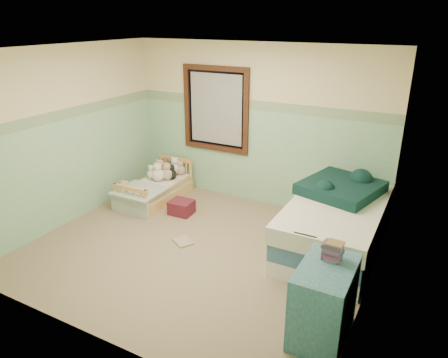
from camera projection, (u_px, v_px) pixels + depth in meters
The scene contains 33 objects.
floor at pixel (197, 250), 5.45m from camera, with size 4.20×3.60×0.02m, color #736345.
ceiling at pixel (192, 49), 4.53m from camera, with size 4.20×3.60×0.02m, color white.
wall_back at pixel (256, 126), 6.46m from camera, with size 4.20×0.04×2.50m, color beige.
wall_front at pixel (81, 219), 3.51m from camera, with size 4.20×0.04×2.50m, color beige.
wall_left at pixel (69, 136), 5.91m from camera, with size 0.04×3.60×2.50m, color beige.
wall_right at pixel (378, 191), 4.06m from camera, with size 0.04×3.60×2.50m, color beige.
wainscot_mint at pixel (255, 157), 6.63m from camera, with size 4.20×0.01×1.50m, color #7DAC86.
border_strip at pixel (257, 105), 6.33m from camera, with size 4.20×0.01×0.15m, color #446E4E.
window_frame at pixel (216, 109), 6.67m from camera, with size 1.16×0.06×1.36m, color black.
window_blinds at pixel (216, 109), 6.67m from camera, with size 0.92×0.01×1.12m, color #AEAEA7.
toddler_bed_frame at pixel (156, 195), 6.91m from camera, with size 0.65×1.29×0.17m, color #C38F47.
toddler_mattress at pixel (156, 187), 6.86m from camera, with size 0.59×1.24×0.12m, color silver.
patchwork_quilt at pixel (140, 191), 6.50m from camera, with size 0.70×0.65×0.03m, color #7D9EBA.
plush_bed_brown at pixel (165, 168), 7.28m from camera, with size 0.18×0.18×0.18m, color brown.
plush_bed_white at pixel (175, 169), 7.19m from camera, with size 0.20×0.20×0.20m, color silver.
plush_bed_tan at pixel (160, 171), 7.07m from camera, with size 0.21×0.21×0.21m, color tan.
plush_bed_dark at pixel (171, 174), 6.98m from camera, with size 0.17×0.17×0.17m, color black.
plush_floor_cream at pixel (129, 201), 6.58m from camera, with size 0.25×0.25×0.25m, color #EDE5CA.
plush_floor_tan at pixel (126, 195), 6.79m from camera, with size 0.25×0.25×0.25m, color tan.
twin_bed_frame at pixel (334, 240), 5.47m from camera, with size 1.05×2.10×0.22m, color white.
twin_boxspring at pixel (336, 225), 5.39m from camera, with size 1.05×2.10×0.22m, color #315986.
twin_mattress at pixel (338, 209), 5.31m from camera, with size 1.09×2.15×0.22m, color silver.
teal_blanket at pixel (341, 188), 5.51m from camera, with size 0.89×0.95×0.14m, color black.
dresser at pixel (324, 302), 3.86m from camera, with size 0.47×0.75×0.75m, color #2B5269.
book_stack at pixel (333, 251), 3.81m from camera, with size 0.17×0.13×0.17m, color #51373A.
red_pillow at pixel (181, 207), 6.40m from camera, with size 0.34×0.30×0.21m, color maroon.
floor_book at pixel (183, 242), 5.61m from camera, with size 0.26×0.20×0.02m, color orange.
extra_plush_0 at pixel (180, 170), 7.18m from camera, with size 0.17×0.17×0.17m, color tan.
extra_plush_1 at pixel (167, 174), 6.95m from camera, with size 0.20×0.20×0.20m, color tan.
extra_plush_2 at pixel (170, 174), 6.98m from camera, with size 0.17×0.17×0.17m, color #EDE5CA.
extra_plush_3 at pixel (152, 174), 6.99m from camera, with size 0.16×0.16×0.16m, color silver.
extra_plush_4 at pixel (158, 175), 6.90m from camera, with size 0.21×0.21×0.21m, color #EDE5CA.
extra_plush_5 at pixel (158, 174), 6.98m from camera, with size 0.18×0.18×0.18m, color silver.
Camera 1 is at (2.54, -4.00, 2.84)m, focal length 33.53 mm.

